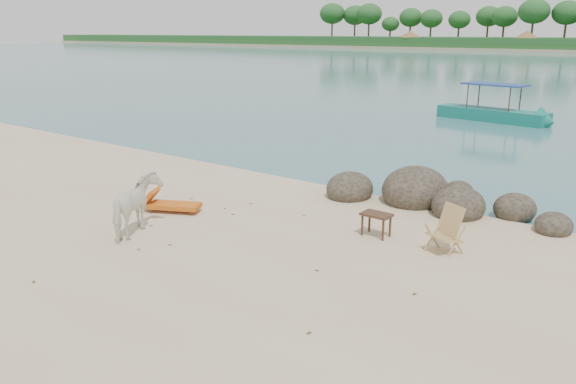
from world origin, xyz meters
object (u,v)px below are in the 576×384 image
(boulders, at_px, (426,196))
(cow, at_px, (137,207))
(lounge_chair, at_px, (174,204))
(deck_chair, at_px, (445,232))
(side_table, at_px, (376,226))
(boat_near, at_px, (494,90))

(boulders, bearing_deg, cow, -124.78)
(lounge_chair, xyz_separation_m, deck_chair, (6.77, 1.61, 0.24))
(boulders, relative_size, deck_chair, 6.50)
(side_table, relative_size, deck_chair, 0.68)
(cow, bearing_deg, lounge_chair, -97.95)
(side_table, relative_size, boat_near, 0.10)
(side_table, bearing_deg, cow, -143.05)
(lounge_chair, height_order, deck_chair, deck_chair)
(cow, height_order, deck_chair, cow)
(side_table, xyz_separation_m, deck_chair, (1.65, 0.00, 0.22))
(cow, relative_size, deck_chair, 1.64)
(cow, height_order, side_table, cow)
(boulders, distance_m, lounge_chair, 6.83)
(lounge_chair, bearing_deg, deck_chair, -13.02)
(boulders, height_order, boat_near, boat_near)
(boat_near, bearing_deg, cow, -83.42)
(cow, bearing_deg, boat_near, -119.69)
(boulders, bearing_deg, side_table, -87.48)
(boulders, height_order, cow, cow)
(cow, relative_size, side_table, 2.41)
(boulders, relative_size, side_table, 9.52)
(deck_chair, bearing_deg, lounge_chair, -140.64)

